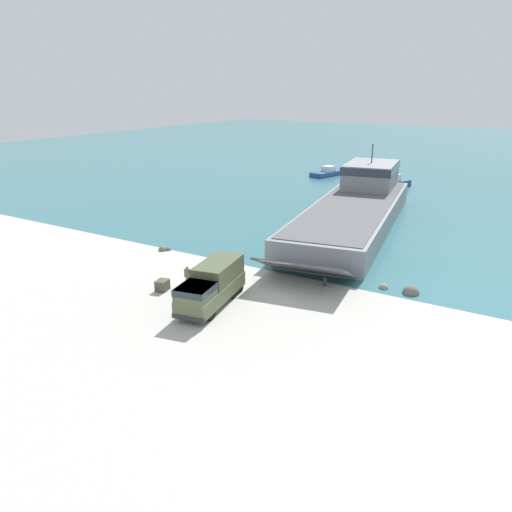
% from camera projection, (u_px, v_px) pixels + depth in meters
% --- Properties ---
extents(ground_plane, '(240.00, 240.00, 0.00)m').
position_uv_depth(ground_plane, '(276.00, 291.00, 38.80)').
color(ground_plane, '#B7B5AD').
extents(water_surface, '(240.00, 180.00, 0.01)m').
position_uv_depth(water_surface, '(474.00, 156.00, 114.68)').
color(water_surface, '#336B75').
rests_on(water_surface, ground_plane).
extents(landing_craft, '(14.08, 38.29, 8.14)m').
position_uv_depth(landing_craft, '(357.00, 205.00, 58.28)').
color(landing_craft, gray).
rests_on(landing_craft, ground_plane).
extents(military_truck, '(3.69, 7.69, 2.94)m').
position_uv_depth(military_truck, '(212.00, 285.00, 35.96)').
color(military_truck, '#566042').
rests_on(military_truck, ground_plane).
extents(soldier_on_ramp, '(0.46, 0.28, 1.77)m').
position_uv_depth(soldier_on_ramp, '(187.00, 275.00, 39.27)').
color(soldier_on_ramp, '#566042').
rests_on(soldier_on_ramp, ground_plane).
extents(moored_boat_a, '(6.25, 7.70, 2.05)m').
position_uv_depth(moored_boat_a, '(369.00, 167.00, 94.31)').
color(moored_boat_a, white).
rests_on(moored_boat_a, ground_plane).
extents(moored_boat_b, '(4.18, 6.90, 1.70)m').
position_uv_depth(moored_boat_b, '(327.00, 173.00, 88.97)').
color(moored_boat_b, navy).
rests_on(moored_boat_b, ground_plane).
extents(moored_boat_c, '(4.97, 7.65, 2.04)m').
position_uv_depth(moored_boat_c, '(391.00, 183.00, 78.52)').
color(moored_boat_c, navy).
rests_on(moored_boat_c, ground_plane).
extents(mooring_bollard, '(0.31, 0.31, 0.82)m').
position_uv_depth(mooring_bollard, '(325.00, 281.00, 39.67)').
color(mooring_bollard, '#333338').
rests_on(mooring_bollard, ground_plane).
extents(cargo_crate, '(1.05, 1.18, 0.85)m').
position_uv_depth(cargo_crate, '(162.00, 285.00, 38.85)').
color(cargo_crate, '#4C4738').
rests_on(cargo_crate, ground_plane).
extents(shoreline_rock_a, '(0.69, 0.69, 0.69)m').
position_uv_depth(shoreline_rock_a, '(168.00, 250.00, 48.59)').
color(shoreline_rock_a, '#66605B').
rests_on(shoreline_rock_a, ground_plane).
extents(shoreline_rock_b, '(1.30, 1.30, 1.30)m').
position_uv_depth(shoreline_rock_b, '(411.00, 293.00, 38.38)').
color(shoreline_rock_b, '#66605B').
rests_on(shoreline_rock_b, ground_plane).
extents(shoreline_rock_c, '(0.86, 0.86, 0.86)m').
position_uv_depth(shoreline_rock_c, '(163.00, 250.00, 48.48)').
color(shoreline_rock_c, '#66605B').
rests_on(shoreline_rock_c, ground_plane).
extents(shoreline_rock_d, '(0.77, 0.77, 0.77)m').
position_uv_depth(shoreline_rock_d, '(383.00, 288.00, 39.39)').
color(shoreline_rock_d, gray).
rests_on(shoreline_rock_d, ground_plane).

